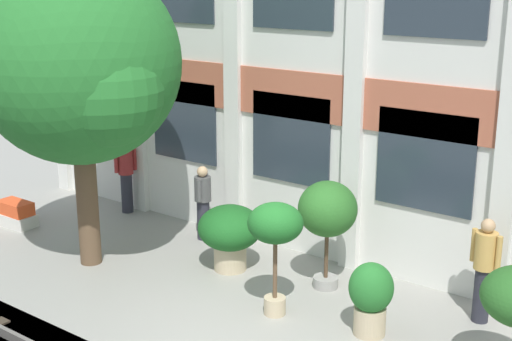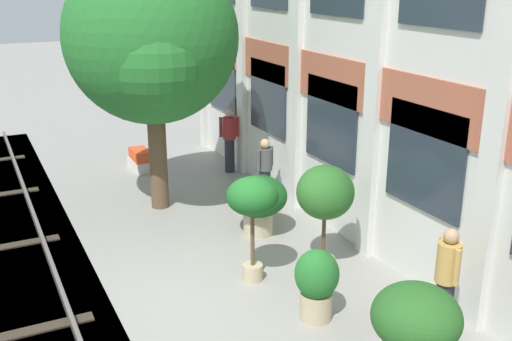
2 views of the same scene
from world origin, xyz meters
TOP-DOWN VIEW (x-y plane):
  - ground_plane at (0.00, 0.00)m, footprint 80.00×80.00m
  - apartment_facade at (0.00, 3.31)m, footprint 16.70×0.64m
  - broadleaf_tree at (-4.00, 0.28)m, footprint 3.83×3.64m
  - potted_plant_fluted_column at (-1.69, 1.61)m, footprint 1.18×1.18m
  - potted_plant_low_pan at (0.00, 0.66)m, footprint 0.88×0.88m
  - potted_plant_ribbed_drum at (1.53, 1.00)m, footprint 0.68×0.68m
  - potted_plant_square_trough at (-6.85, 0.64)m, footprint 0.93×0.54m
  - potted_plant_terracotta_small at (0.13, 2.01)m, footprint 1.01×1.01m
  - resident_by_doorway at (-5.59, 2.71)m, footprint 0.34×0.50m
  - resident_watching_tracks at (2.73, 2.42)m, footprint 0.52×0.34m
  - resident_near_plants at (-3.10, 2.49)m, footprint 0.34×0.50m

SIDE VIEW (x-z plane):
  - ground_plane at x=0.00m, z-range 0.00..0.00m
  - potted_plant_square_trough at x=-6.85m, z-range -0.01..0.53m
  - potted_plant_ribbed_drum at x=1.53m, z-range 0.07..1.22m
  - potted_plant_fluted_column at x=-1.69m, z-range 0.13..1.35m
  - resident_near_plants at x=-3.10m, z-range 0.05..1.60m
  - resident_watching_tracks at x=2.73m, z-range 0.06..1.77m
  - resident_by_doorway at x=-5.59m, z-range 0.06..1.77m
  - potted_plant_terracotta_small at x=0.13m, z-range 0.43..2.35m
  - potted_plant_low_pan at x=0.00m, z-range 0.52..2.39m
  - broadleaf_tree at x=-4.00m, z-range 0.88..6.48m
  - apartment_facade at x=0.00m, z-range -0.01..7.82m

